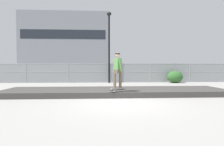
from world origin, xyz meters
The scene contains 9 objects.
ground_plane centered at (0.00, 0.00, 0.00)m, with size 120.00×120.00×0.00m, color gray.
gravel_berm centered at (0.00, 2.35, 0.14)m, with size 11.87×2.74×0.28m, color #3D3A38.
skateboard centered at (-0.01, 1.18, 0.38)m, with size 0.81×0.53×0.07m.
skater centered at (-0.01, 1.18, 1.39)m, with size 0.69×0.62×1.75m.
chain_fence centered at (0.00, 9.91, 0.93)m, with size 24.00×0.06×1.85m.
street_lamp centered at (-0.09, 9.45, 4.15)m, with size 0.44×0.44×6.65m.
parked_car_near centered at (-5.40, 12.78, 0.84)m, with size 4.42×1.98×1.66m.
library_building centered at (-11.31, 49.42, 8.47)m, with size 24.90×15.89×16.94m.
shrub_left centered at (6.13, 9.11, 0.56)m, with size 1.46×1.19×1.13m.
Camera 1 is at (-0.73, -7.14, 1.44)m, focal length 28.19 mm.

